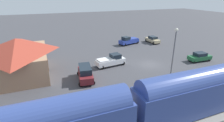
% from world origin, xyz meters
% --- Properties ---
extents(ground_plane, '(200.00, 200.00, 0.00)m').
position_xyz_m(ground_plane, '(0.00, 0.00, 0.00)').
color(ground_plane, '#424247').
extents(railway_track, '(4.80, 70.00, 0.30)m').
position_xyz_m(railway_track, '(-14.00, 0.00, 0.09)').
color(railway_track, gray).
rests_on(railway_track, ground).
extents(platform, '(3.20, 46.00, 0.30)m').
position_xyz_m(platform, '(-10.00, 0.00, 0.15)').
color(platform, '#B7B2A8').
rests_on(platform, ground).
extents(station_building, '(12.45, 9.06, 6.07)m').
position_xyz_m(station_building, '(4.00, 22.00, 3.15)').
color(station_building, tan).
rests_on(station_building, ground).
extents(pedestrian_on_platform, '(0.36, 0.36, 1.71)m').
position_xyz_m(pedestrian_on_platform, '(-10.27, 1.52, 1.28)').
color(pedestrian_on_platform, '#23284C').
rests_on(pedestrian_on_platform, platform).
extents(pickup_white, '(2.58, 5.59, 2.14)m').
position_xyz_m(pickup_white, '(2.11, 6.99, 1.03)').
color(pickup_white, white).
rests_on(pickup_white, ground).
extents(suv_maroon, '(5.12, 2.88, 2.22)m').
position_xyz_m(suv_maroon, '(-1.72, 12.70, 1.15)').
color(suv_maroon, maroon).
rests_on(suv_maroon, ground).
extents(pickup_blue, '(3.19, 5.71, 2.14)m').
position_xyz_m(pickup_blue, '(13.90, -2.54, 1.03)').
color(pickup_blue, '#283D9E').
rests_on(pickup_blue, ground).
extents(sedan_tan, '(4.58, 2.43, 1.74)m').
position_xyz_m(sedan_tan, '(12.99, -9.29, 0.88)').
color(sedan_tan, '#C6B284').
rests_on(sedan_tan, ground).
extents(sedan_green, '(2.08, 4.59, 1.74)m').
position_xyz_m(sedan_green, '(-2.05, -10.12, 0.88)').
color(sedan_green, '#236638').
rests_on(sedan_green, ground).
extents(light_pole_near_platform, '(0.44, 0.44, 8.16)m').
position_xyz_m(light_pole_near_platform, '(-7.20, 1.12, 5.10)').
color(light_pole_near_platform, '#515156').
rests_on(light_pole_near_platform, ground).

